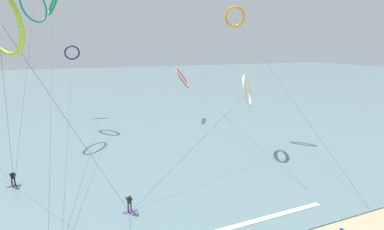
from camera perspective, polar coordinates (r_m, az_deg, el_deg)
sea_water at (r=117.31m, az=-16.04°, el=5.60°), size 400.00×200.00×0.08m
surfer_charcoal at (r=36.61m, az=-31.42°, el=-10.70°), size 1.40×0.68×1.70m
surfer_violet at (r=27.66m, az=-12.06°, el=-16.61°), size 1.40×0.66×1.70m
kite_navy at (r=68.33m, az=-22.29°, el=11.11°), size 4.03×49.07×14.73m
kite_ivory at (r=41.57m, az=10.69°, el=4.55°), size 20.76×12.98×10.72m
kite_emerald at (r=62.74m, az=-25.41°, el=18.74°), size 2.99×48.64×23.85m
kite_coral at (r=59.63m, az=-1.86°, el=7.15°), size 4.68×37.48×10.25m
kite_teal at (r=54.92m, az=-28.39°, el=18.21°), size 4.20×23.51×23.39m
kite_lime at (r=20.48m, az=-33.00°, el=14.78°), size 8.72×5.48×17.70m
kite_amber at (r=50.41m, az=8.34°, el=18.31°), size 3.04×28.99×20.80m
wave_crest_mid at (r=27.04m, az=13.04°, el=-19.31°), size 13.14×0.73×0.12m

